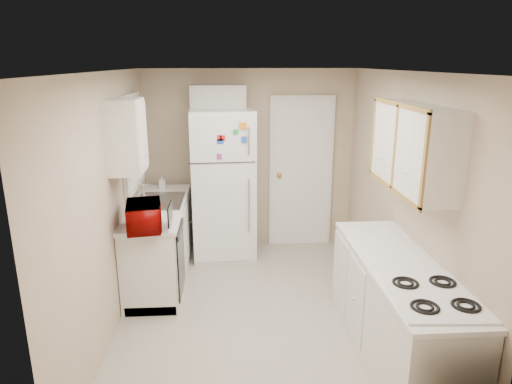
{
  "coord_description": "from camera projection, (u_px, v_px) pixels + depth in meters",
  "views": [
    {
      "loc": [
        -0.29,
        -4.14,
        2.48
      ],
      "look_at": [
        0.0,
        0.5,
        1.15
      ],
      "focal_mm": 32.0,
      "sensor_mm": 36.0,
      "label": 1
    }
  ],
  "objects": [
    {
      "name": "floor",
      "position": [
        259.0,
        313.0,
        4.67
      ],
      "size": [
        3.8,
        3.8,
        0.0
      ],
      "primitive_type": "plane",
      "color": "beige",
      "rests_on": "ground"
    },
    {
      "name": "ceiling",
      "position": [
        260.0,
        71.0,
        4.01
      ],
      "size": [
        3.8,
        3.8,
        0.0
      ],
      "primitive_type": "plane",
      "color": "white",
      "rests_on": "floor"
    },
    {
      "name": "wall_left",
      "position": [
        110.0,
        204.0,
        4.26
      ],
      "size": [
        3.8,
        3.8,
        0.0
      ],
      "primitive_type": "plane",
      "color": "#BDA78D",
      "rests_on": "floor"
    },
    {
      "name": "wall_right",
      "position": [
        403.0,
        199.0,
        4.43
      ],
      "size": [
        3.8,
        3.8,
        0.0
      ],
      "primitive_type": "plane",
      "color": "#BDA78D",
      "rests_on": "floor"
    },
    {
      "name": "wall_back",
      "position": [
        249.0,
        160.0,
        6.16
      ],
      "size": [
        2.8,
        2.8,
        0.0
      ],
      "primitive_type": "plane",
      "color": "#BDA78D",
      "rests_on": "floor"
    },
    {
      "name": "wall_front",
      "position": [
        283.0,
        303.0,
        2.52
      ],
      "size": [
        2.8,
        2.8,
        0.0
      ],
      "primitive_type": "plane",
      "color": "#BDA78D",
      "rests_on": "floor"
    },
    {
      "name": "left_counter",
      "position": [
        160.0,
        242.0,
        5.34
      ],
      "size": [
        0.6,
        1.8,
        0.9
      ],
      "primitive_type": "cube",
      "color": "silver",
      "rests_on": "floor"
    },
    {
      "name": "dishwasher",
      "position": [
        180.0,
        259.0,
        4.78
      ],
      "size": [
        0.03,
        0.58,
        0.72
      ],
      "primitive_type": "cube",
      "color": "black",
      "rests_on": "floor"
    },
    {
      "name": "sink",
      "position": [
        160.0,
        204.0,
        5.38
      ],
      "size": [
        0.54,
        0.74,
        0.16
      ],
      "primitive_type": "cube",
      "color": "gray",
      "rests_on": "left_counter"
    },
    {
      "name": "microwave",
      "position": [
        144.0,
        215.0,
        4.43
      ],
      "size": [
        0.52,
        0.34,
        0.32
      ],
      "primitive_type": "imported",
      "rotation": [
        0.0,
        0.0,
        1.74
      ],
      "color": "#7E0301",
      "rests_on": "left_counter"
    },
    {
      "name": "soap_bottle",
      "position": [
        162.0,
        181.0,
        5.89
      ],
      "size": [
        0.08,
        0.09,
        0.17
      ],
      "primitive_type": "imported",
      "rotation": [
        0.0,
        0.0,
        0.09
      ],
      "color": "white",
      "rests_on": "left_counter"
    },
    {
      "name": "window_blinds",
      "position": [
        133.0,
        143.0,
        5.16
      ],
      "size": [
        0.1,
        0.98,
        1.08
      ],
      "primitive_type": "cube",
      "color": "silver",
      "rests_on": "wall_left"
    },
    {
      "name": "upper_cabinet_left",
      "position": [
        126.0,
        136.0,
        4.31
      ],
      "size": [
        0.3,
        0.45,
        0.7
      ],
      "primitive_type": "cube",
      "color": "silver",
      "rests_on": "wall_left"
    },
    {
      "name": "refrigerator",
      "position": [
        223.0,
        184.0,
        5.89
      ],
      "size": [
        0.84,
        0.81,
        1.92
      ],
      "primitive_type": "cube",
      "rotation": [
        0.0,
        0.0,
        0.06
      ],
      "color": "white",
      "rests_on": "floor"
    },
    {
      "name": "cabinet_over_fridge",
      "position": [
        218.0,
        101.0,
        5.77
      ],
      "size": [
        0.7,
        0.3,
        0.4
      ],
      "primitive_type": "cube",
      "color": "silver",
      "rests_on": "wall_back"
    },
    {
      "name": "interior_door",
      "position": [
        301.0,
        173.0,
        6.22
      ],
      "size": [
        0.86,
        0.06,
        2.08
      ],
      "primitive_type": "cube",
      "color": "white",
      "rests_on": "floor"
    },
    {
      "name": "right_counter",
      "position": [
        396.0,
        312.0,
        3.85
      ],
      "size": [
        0.6,
        2.0,
        0.9
      ],
      "primitive_type": "cube",
      "color": "silver",
      "rests_on": "floor"
    },
    {
      "name": "stove",
      "position": [
        427.0,
        352.0,
        3.32
      ],
      "size": [
        0.64,
        0.77,
        0.9
      ],
      "primitive_type": "cube",
      "rotation": [
        0.0,
        0.0,
        -0.06
      ],
      "color": "white",
      "rests_on": "floor"
    },
    {
      "name": "upper_cabinet_right",
      "position": [
        414.0,
        147.0,
        3.77
      ],
      "size": [
        0.3,
        1.2,
        0.7
      ],
      "primitive_type": "cube",
      "color": "silver",
      "rests_on": "wall_right"
    }
  ]
}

